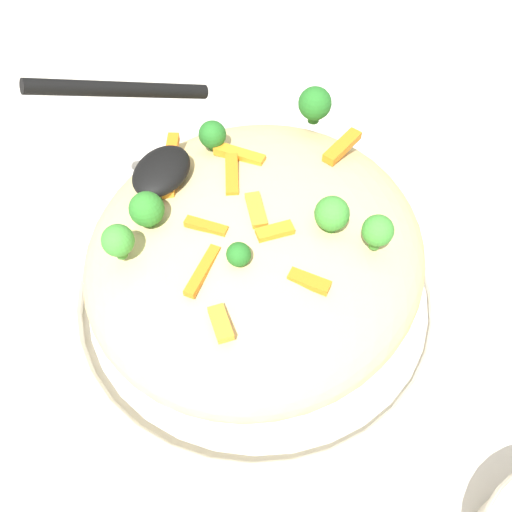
% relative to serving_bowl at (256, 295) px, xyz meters
% --- Properties ---
extents(ground_plane, '(2.40, 2.40, 0.00)m').
position_rel_serving_bowl_xyz_m(ground_plane, '(0.00, 0.00, -0.02)').
color(ground_plane, beige).
extents(serving_bowl, '(0.34, 0.34, 0.04)m').
position_rel_serving_bowl_xyz_m(serving_bowl, '(0.00, 0.00, 0.00)').
color(serving_bowl, white).
rests_on(serving_bowl, ground_plane).
extents(pasta_mound, '(0.28, 0.26, 0.09)m').
position_rel_serving_bowl_xyz_m(pasta_mound, '(0.00, 0.00, 0.06)').
color(pasta_mound, '#D1BA7A').
rests_on(pasta_mound, serving_bowl).
extents(carrot_piece_0, '(0.03, 0.03, 0.01)m').
position_rel_serving_bowl_xyz_m(carrot_piece_0, '(0.00, 0.00, 0.11)').
color(carrot_piece_0, orange).
rests_on(carrot_piece_0, pasta_mound).
extents(carrot_piece_1, '(0.04, 0.02, 0.01)m').
position_rel_serving_bowl_xyz_m(carrot_piece_1, '(0.10, -0.03, 0.11)').
color(carrot_piece_1, orange).
rests_on(carrot_piece_1, pasta_mound).
extents(carrot_piece_2, '(0.03, 0.02, 0.01)m').
position_rel_serving_bowl_xyz_m(carrot_piece_2, '(0.04, 0.09, 0.11)').
color(carrot_piece_2, orange).
rests_on(carrot_piece_2, pasta_mound).
extents(carrot_piece_3, '(0.04, 0.03, 0.01)m').
position_rel_serving_bowl_xyz_m(carrot_piece_3, '(0.03, 0.03, 0.11)').
color(carrot_piece_3, orange).
rests_on(carrot_piece_3, pasta_mound).
extents(carrot_piece_4, '(0.04, 0.01, 0.01)m').
position_rel_serving_bowl_xyz_m(carrot_piece_4, '(-0.06, 0.01, 0.11)').
color(carrot_piece_4, orange).
rests_on(carrot_piece_4, pasta_mound).
extents(carrot_piece_5, '(0.01, 0.03, 0.01)m').
position_rel_serving_bowl_xyz_m(carrot_piece_5, '(-0.03, 0.03, 0.11)').
color(carrot_piece_5, orange).
rests_on(carrot_piece_5, pasta_mound).
extents(carrot_piece_6, '(0.03, 0.03, 0.01)m').
position_rel_serving_bowl_xyz_m(carrot_piece_6, '(-0.01, -0.02, 0.11)').
color(carrot_piece_6, orange).
rests_on(carrot_piece_6, pasta_mound).
extents(carrot_piece_7, '(0.03, 0.03, 0.01)m').
position_rel_serving_bowl_xyz_m(carrot_piece_7, '(-0.09, -0.02, 0.11)').
color(carrot_piece_7, orange).
rests_on(carrot_piece_7, pasta_mound).
extents(carrot_piece_8, '(0.03, 0.02, 0.01)m').
position_rel_serving_bowl_xyz_m(carrot_piece_8, '(0.01, 0.08, 0.11)').
color(carrot_piece_8, orange).
rests_on(carrot_piece_8, pasta_mound).
extents(carrot_piece_9, '(0.01, 0.04, 0.01)m').
position_rel_serving_bowl_xyz_m(carrot_piece_9, '(0.05, 0.04, 0.11)').
color(carrot_piece_9, orange).
rests_on(carrot_piece_9, pasta_mound).
extents(carrot_piece_10, '(0.01, 0.03, 0.01)m').
position_rel_serving_bowl_xyz_m(carrot_piece_10, '(-0.04, -0.06, 0.11)').
color(carrot_piece_10, orange).
rests_on(carrot_piece_10, pasta_mound).
extents(broccoli_floret_0, '(0.03, 0.03, 0.03)m').
position_rel_serving_bowl_xyz_m(broccoli_floret_0, '(-0.04, 0.07, 0.12)').
color(broccoli_floret_0, '#296820').
rests_on(broccoli_floret_0, pasta_mound).
extents(broccoli_floret_1, '(0.02, 0.02, 0.03)m').
position_rel_serving_bowl_xyz_m(broccoli_floret_1, '(0.01, -0.05, 0.12)').
color(broccoli_floret_1, '#377928').
rests_on(broccoli_floret_1, pasta_mound).
extents(broccoli_floret_2, '(0.02, 0.02, 0.03)m').
position_rel_serving_bowl_xyz_m(broccoli_floret_2, '(0.01, -0.09, 0.12)').
color(broccoli_floret_2, '#377928').
rests_on(broccoli_floret_2, pasta_mound).
extents(broccoli_floret_3, '(0.03, 0.03, 0.03)m').
position_rel_serving_bowl_xyz_m(broccoli_floret_3, '(0.12, 0.00, 0.12)').
color(broccoli_floret_3, '#205B1C').
rests_on(broccoli_floret_3, pasta_mound).
extents(broccoli_floret_4, '(0.02, 0.02, 0.02)m').
position_rel_serving_bowl_xyz_m(broccoli_floret_4, '(0.06, 0.06, 0.12)').
color(broccoli_floret_4, '#205B1C').
rests_on(broccoli_floret_4, pasta_mound).
extents(broccoli_floret_5, '(0.02, 0.02, 0.03)m').
position_rel_serving_bowl_xyz_m(broccoli_floret_5, '(-0.07, 0.07, 0.12)').
color(broccoli_floret_5, '#377928').
rests_on(broccoli_floret_5, pasta_mound).
extents(broccoli_floret_6, '(0.02, 0.02, 0.02)m').
position_rel_serving_bowl_xyz_m(broccoli_floret_6, '(-0.05, -0.01, 0.12)').
color(broccoli_floret_6, '#205B1C').
rests_on(broccoli_floret_6, pasta_mound).
extents(serving_spoon, '(0.13, 0.12, 0.07)m').
position_rel_serving_bowl_xyz_m(serving_spoon, '(0.02, 0.10, 0.12)').
color(serving_spoon, black).
rests_on(serving_spoon, pasta_mound).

